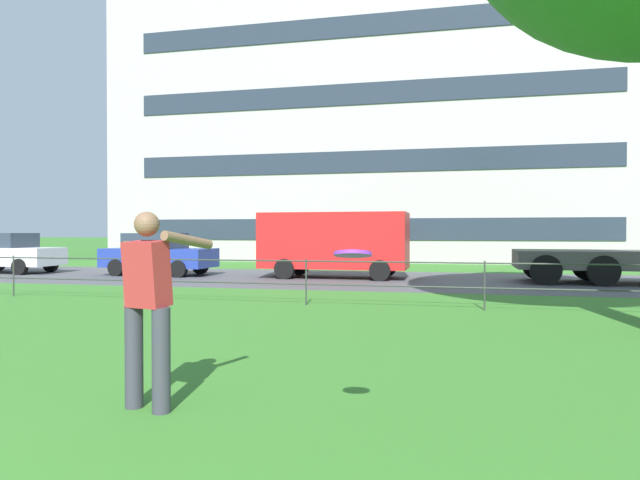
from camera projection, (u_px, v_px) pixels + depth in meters
The scene contains 8 objects.
street_strip at pixel (302, 278), 18.91m from camera, with size 80.00×7.56×0.01m, color #4C4C51.
park_fence at pixel (226, 273), 12.31m from camera, with size 33.33×0.04×1.00m.
person_thrower at pixel (148, 303), 4.88m from camera, with size 0.65×0.74×1.75m.
frisbee at pixel (353, 254), 3.89m from camera, with size 0.31×0.31×0.07m.
car_white_far_right at pixel (7, 253), 21.33m from camera, with size 4.01×1.83×1.54m.
car_blue_left at pixel (158, 254), 20.22m from camera, with size 4.06×1.92×1.54m.
panel_van_right at pixel (335, 241), 19.02m from camera, with size 5.03×2.16×2.24m.
apartment_building_background at pixel (376, 113), 33.67m from camera, with size 29.52×11.59×17.68m.
Camera 1 is at (4.76, -0.90, 1.57)m, focal length 31.04 mm.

